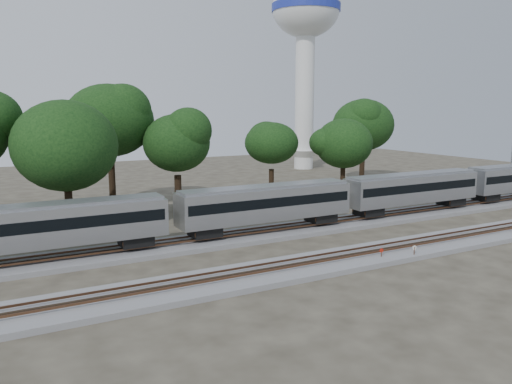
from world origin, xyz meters
TOP-DOWN VIEW (x-y plane):
  - ground at (0.00, 0.00)m, footprint 160.00×160.00m
  - track_far at (0.00, 6.00)m, footprint 160.00×5.00m
  - track_near at (0.00, -4.00)m, footprint 160.00×5.00m
  - train at (-0.05, 6.00)m, footprint 89.18×3.07m
  - switch_stand_red at (3.81, -5.23)m, footprint 0.33×0.06m
  - switch_stand_white at (6.46, -6.06)m, footprint 0.37×0.08m
  - switch_lever at (5.27, -5.91)m, footprint 0.53×0.36m
  - water_tower at (32.36, 48.88)m, footprint 13.02×13.02m
  - tree_2 at (-16.47, 14.25)m, footprint 8.62×8.62m
  - tree_3 at (-10.28, 24.66)m, footprint 10.62×10.62m
  - tree_4 at (-3.79, 20.35)m, footprint 8.07×8.07m
  - tree_5 at (9.75, 22.37)m, footprint 7.51×7.51m
  - tree_6 at (19.14, 19.44)m, footprint 7.32×7.32m
  - tree_7 at (29.95, 28.35)m, footprint 9.36×9.36m

SIDE VIEW (x-z plane):
  - ground at x=0.00m, z-range 0.00..0.00m
  - switch_lever at x=5.27m, z-range 0.00..0.30m
  - track_far at x=0.00m, z-range -0.16..0.57m
  - track_near at x=0.00m, z-range -0.16..0.57m
  - switch_stand_red at x=3.81m, z-range 0.15..1.20m
  - switch_stand_white at x=6.46m, z-range 0.16..1.31m
  - train at x=-0.05m, z-range 0.91..5.44m
  - tree_6 at x=19.14m, z-range 2.02..12.33m
  - tree_5 at x=9.75m, z-range 2.07..12.66m
  - tree_4 at x=-3.79m, z-range 2.23..13.62m
  - tree_2 at x=-16.47m, z-range 2.39..14.53m
  - tree_7 at x=29.95m, z-range 2.60..15.80m
  - tree_3 at x=-10.28m, z-range 2.95..17.93m
  - water_tower at x=32.36m, z-range 8.68..44.71m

